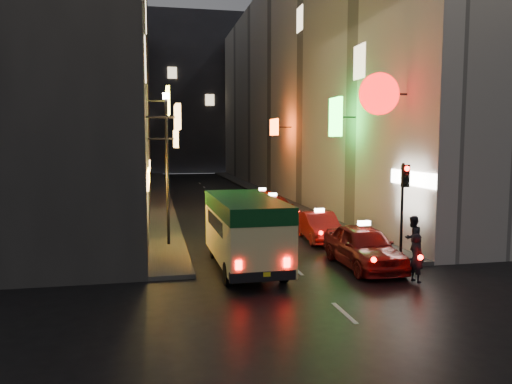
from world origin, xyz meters
TOP-DOWN VIEW (x-y plane):
  - building_left at (-8.00, 33.99)m, footprint 7.48×52.00m
  - building_right at (8.00, 33.99)m, footprint 7.96×52.00m
  - building_far at (0.00, 66.00)m, footprint 30.00×10.00m
  - sidewalk_left at (-4.25, 34.00)m, footprint 1.50×52.00m
  - sidewalk_right at (4.25, 34.00)m, footprint 1.50×52.00m
  - minibus at (-1.71, 8.93)m, footprint 2.15×5.84m
  - taxi_near at (2.42, 8.31)m, footprint 2.23×5.44m
  - taxi_second at (2.43, 13.11)m, footprint 2.24×4.81m
  - taxi_third at (1.56, 18.32)m, footprint 2.63×5.51m
  - taxi_far at (2.04, 23.12)m, footprint 2.36×4.88m
  - pedestrian_crossing at (3.30, 6.27)m, footprint 0.50×0.65m
  - pedestrian_sidewalk at (4.40, 8.50)m, footprint 0.80×0.68m
  - traffic_light at (4.00, 8.47)m, footprint 0.26×0.43m
  - lamp_post at (-4.20, 13.00)m, footprint 0.28×0.28m

SIDE VIEW (x-z plane):
  - sidewalk_left at x=-4.25m, z-range 0.00..0.15m
  - sidewalk_right at x=4.25m, z-range 0.00..0.15m
  - taxi_second at x=2.43m, z-range -0.08..1.58m
  - taxi_far at x=2.04m, z-range -0.08..1.59m
  - taxi_third at x=1.56m, z-range -0.08..1.79m
  - taxi_near at x=2.42m, z-range -0.08..1.82m
  - pedestrian_crossing at x=3.30m, z-range 0.00..1.76m
  - pedestrian_sidewalk at x=4.40m, z-range 0.15..1.95m
  - minibus at x=-1.71m, z-range 0.33..2.83m
  - traffic_light at x=4.00m, z-range 0.94..4.44m
  - lamp_post at x=-4.20m, z-range 0.61..6.84m
  - building_left at x=-8.00m, z-range 0.00..18.00m
  - building_right at x=8.00m, z-range 0.00..18.00m
  - building_far at x=0.00m, z-range 0.00..22.00m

